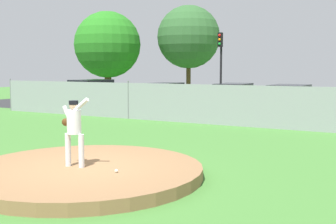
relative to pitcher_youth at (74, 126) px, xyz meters
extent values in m
plane|color=#427A33|center=(0.17, 6.16, -1.20)|extent=(80.00, 80.00, 0.00)
cube|color=#2B2B2D|center=(0.17, 14.66, -1.20)|extent=(44.00, 7.00, 0.01)
cylinder|color=olive|center=(0.17, 0.16, -1.07)|extent=(5.45, 5.45, 0.26)
cylinder|color=silver|center=(-0.17, -0.02, -0.56)|extent=(0.13, 0.13, 0.76)
cylinder|color=silver|center=(0.19, 0.02, -0.56)|extent=(0.13, 0.13, 0.76)
cylinder|color=silver|center=(0.01, 0.00, 0.10)|extent=(0.32, 0.32, 0.55)
cylinder|color=silver|center=(0.19, 0.00, 0.47)|extent=(0.47, 0.14, 0.39)
cylinder|color=silver|center=(-0.17, 0.00, 0.24)|extent=(0.29, 0.12, 0.46)
ellipsoid|color=#4C2D14|center=(-0.29, 0.05, 0.07)|extent=(0.20, 0.12, 0.18)
sphere|color=tan|center=(0.01, 0.00, 0.47)|extent=(0.20, 0.20, 0.20)
cylinder|color=black|center=(0.01, 0.00, 0.54)|extent=(0.21, 0.21, 0.09)
sphere|color=white|center=(1.17, 0.02, -0.90)|extent=(0.07, 0.07, 0.07)
cube|color=gray|center=(0.17, 10.16, -0.31)|extent=(28.00, 0.03, 1.79)
cylinder|color=slate|center=(-13.83, 10.16, -0.26)|extent=(0.07, 0.07, 1.89)
cylinder|color=slate|center=(-5.43, 10.16, -0.26)|extent=(0.07, 0.07, 1.89)
cube|color=tan|center=(-5.95, 14.65, -0.56)|extent=(1.74, 4.20, 0.65)
cube|color=black|center=(-5.95, 14.65, 0.10)|extent=(1.60, 2.31, 0.67)
cylinder|color=black|center=(-5.95, 15.96, -0.88)|extent=(1.80, 0.64, 0.64)
cylinder|color=black|center=(-5.95, 13.35, -0.88)|extent=(1.80, 0.64, 0.64)
cube|color=maroon|center=(-1.71, 14.98, -0.56)|extent=(1.97, 4.74, 0.65)
cube|color=black|center=(-1.71, 14.98, 0.12)|extent=(1.72, 2.64, 0.70)
cylinder|color=black|center=(-1.79, 16.42, -0.88)|extent=(1.80, 0.74, 0.64)
cylinder|color=black|center=(-1.62, 13.54, -0.88)|extent=(1.80, 0.74, 0.64)
cube|color=#A81919|center=(1.35, 14.96, -0.55)|extent=(1.97, 4.60, 0.67)
cube|color=black|center=(1.35, 14.96, 0.12)|extent=(1.78, 2.54, 0.67)
cylinder|color=black|center=(1.37, 16.38, -0.88)|extent=(1.95, 0.68, 0.64)
cylinder|color=black|center=(1.32, 13.55, -0.88)|extent=(1.95, 0.68, 0.64)
cube|color=slate|center=(-11.21, 14.40, -0.50)|extent=(2.22, 4.78, 0.76)
cube|color=black|center=(-11.21, 14.40, 0.22)|extent=(1.91, 2.68, 0.69)
cylinder|color=black|center=(-11.10, 15.84, -0.88)|extent=(1.97, 0.79, 0.64)
cylinder|color=black|center=(-11.32, 12.97, -0.88)|extent=(1.97, 0.79, 0.64)
cylinder|color=black|center=(-3.91, 18.57, 1.18)|extent=(0.14, 0.14, 4.77)
cube|color=black|center=(-3.91, 18.39, 3.12)|extent=(0.28, 0.24, 0.90)
sphere|color=red|center=(-3.91, 18.27, 3.39)|extent=(0.18, 0.18, 0.18)
sphere|color=orange|center=(-3.91, 18.27, 3.12)|extent=(0.18, 0.18, 0.18)
sphere|color=green|center=(-3.91, 18.27, 2.85)|extent=(0.18, 0.18, 0.18)
cylinder|color=#4C331E|center=(-15.29, 21.60, 0.06)|extent=(0.57, 0.57, 2.53)
sphere|color=#26791E|center=(-15.29, 21.60, 3.25)|extent=(5.51, 5.51, 5.51)
cylinder|color=#4C331E|center=(-9.25, 24.64, 0.42)|extent=(0.37, 0.37, 3.25)
sphere|color=#2E5C2C|center=(-9.25, 24.64, 3.86)|extent=(5.18, 5.18, 5.18)
camera|label=1|loc=(6.55, -7.38, 1.32)|focal=45.66mm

